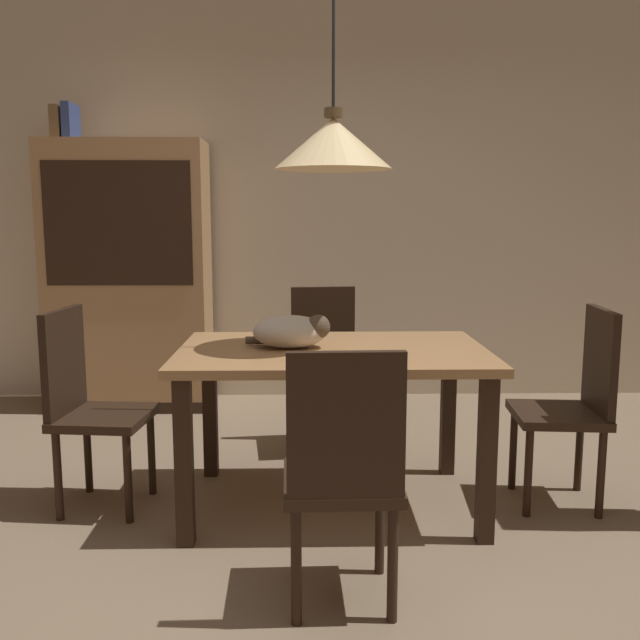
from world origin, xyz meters
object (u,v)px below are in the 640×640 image
pendant_lamp (333,143)px  book_blue_wide (71,122)px  chair_right_side (575,398)px  cat_sleeping (293,331)px  chair_near_front (343,468)px  chair_far_back (325,360)px  book_brown_thick (60,123)px  hutch_bookcase (129,282)px  dining_table (333,370)px  chair_left_side (87,400)px

pendant_lamp → book_blue_wide: 2.45m
chair_right_side → cat_sleeping: chair_right_side is taller
chair_near_front → chair_far_back: bearing=90.3°
pendant_lamp → book_brown_thick: (-1.77, 1.74, 0.30)m
hutch_bookcase → book_blue_wide: (-0.34, 0.00, 1.08)m
dining_table → book_brown_thick: size_ratio=5.83×
chair_right_side → book_blue_wide: 3.63m
chair_left_side → dining_table: bearing=-0.4°
chair_right_side → chair_far_back: bearing=142.1°
book_brown_thick → book_blue_wide: bearing=0.0°
chair_left_side → chair_far_back: bearing=37.8°
hutch_bookcase → book_brown_thick: bearing=179.8°
hutch_bookcase → book_brown_thick: (-0.42, 0.00, 1.07)m
cat_sleeping → book_brown_thick: 2.61m
pendant_lamp → chair_near_front: bearing=-89.9°
chair_far_back → hutch_bookcase: 1.64m
dining_table → chair_near_front: bearing=-89.9°
chair_near_front → book_brown_thick: book_brown_thick is taller
hutch_bookcase → book_blue_wide: book_blue_wide is taller
chair_left_side → hutch_bookcase: hutch_bookcase is taller
chair_near_front → chair_left_side: bearing=141.9°
dining_table → chair_far_back: 0.89m
chair_far_back → hutch_bookcase: size_ratio=0.50×
chair_right_side → cat_sleeping: 1.35m
dining_table → cat_sleeping: (-0.18, 0.01, 0.18)m
pendant_lamp → hutch_bookcase: 2.34m
chair_near_front → book_brown_thick: (-1.78, 2.62, 1.45)m
book_blue_wide → chair_left_side: bearing=-71.7°
dining_table → chair_right_side: 1.14m
chair_far_back → cat_sleeping: 0.94m
dining_table → book_brown_thick: book_brown_thick is taller
chair_near_front → book_blue_wide: bearing=123.0°
chair_left_side → hutch_bookcase: 1.78m
dining_table → pendant_lamp: 1.01m
book_brown_thick → chair_far_back: bearing=-26.0°
dining_table → cat_sleeping: bearing=176.0°
chair_far_back → book_blue_wide: size_ratio=3.88×
chair_far_back → hutch_bookcase: bearing=147.5°
chair_near_front → cat_sleeping: (-0.18, 0.89, 0.32)m
chair_far_back → book_brown_thick: size_ratio=3.88×
cat_sleeping → pendant_lamp: (0.18, -0.01, 0.84)m
cat_sleeping → book_brown_thick: size_ratio=1.63×
cat_sleeping → chair_far_back: bearing=78.7°
chair_left_side → cat_sleeping: chair_left_side is taller
chair_near_front → hutch_bookcase: hutch_bookcase is taller
dining_table → chair_far_back: size_ratio=1.51×
book_blue_wide → book_brown_thick: bearing=180.0°
book_brown_thick → dining_table: bearing=-44.4°
cat_sleeping → book_brown_thick: bearing=132.7°
hutch_bookcase → chair_far_back: bearing=-32.5°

